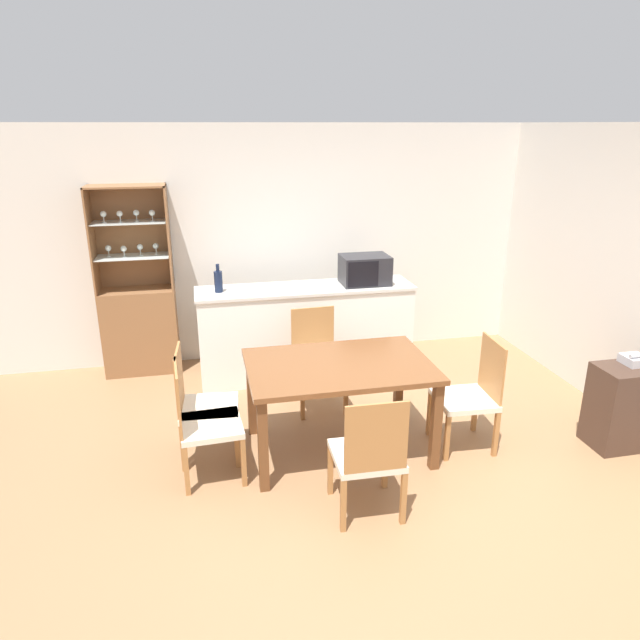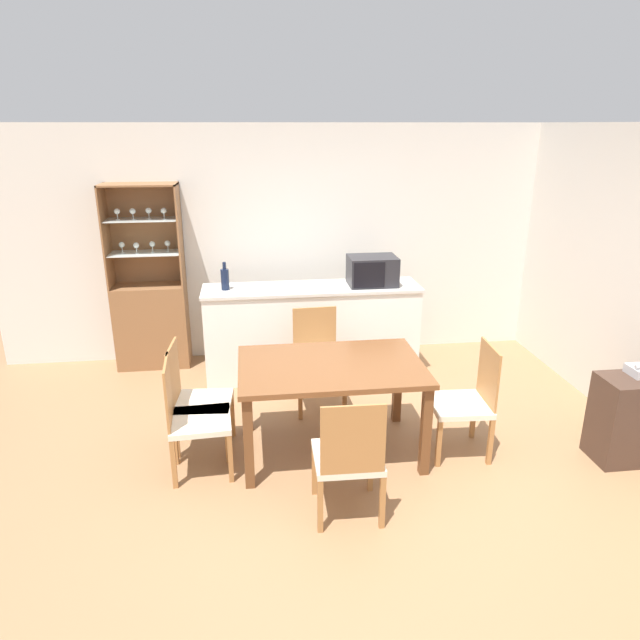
{
  "view_description": "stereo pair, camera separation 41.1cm",
  "coord_description": "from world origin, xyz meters",
  "px_view_note": "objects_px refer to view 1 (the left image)",
  "views": [
    {
      "loc": [
        -1.09,
        -3.55,
        2.54
      ],
      "look_at": [
        -0.07,
        1.18,
        0.87
      ],
      "focal_mm": 32.0,
      "sensor_mm": 36.0,
      "label": 1
    },
    {
      "loc": [
        -0.69,
        -3.62,
        2.54
      ],
      "look_at": [
        -0.07,
        1.18,
        0.87
      ],
      "focal_mm": 32.0,
      "sensor_mm": 36.0,
      "label": 2
    }
  ],
  "objects_px": {
    "dining_table": "(339,375)",
    "telephone": "(635,360)",
    "dining_chair_side_left_far": "(203,405)",
    "dining_chair_side_left_near": "(203,423)",
    "microwave": "(365,270)",
    "display_cabinet": "(140,318)",
    "side_cabinet": "(628,406)",
    "dining_chair_head_far": "(317,360)",
    "dining_chair_head_near": "(368,456)",
    "dining_chair_side_right_near": "(470,395)",
    "wine_bottle": "(218,281)"
  },
  "relations": [
    {
      "from": "dining_table",
      "to": "telephone",
      "type": "relative_size",
      "value": 7.91
    },
    {
      "from": "dining_chair_side_left_far",
      "to": "dining_chair_side_left_near",
      "type": "bearing_deg",
      "value": 4.13
    },
    {
      "from": "dining_table",
      "to": "microwave",
      "type": "height_order",
      "value": "microwave"
    },
    {
      "from": "display_cabinet",
      "to": "side_cabinet",
      "type": "height_order",
      "value": "display_cabinet"
    },
    {
      "from": "side_cabinet",
      "to": "dining_chair_side_left_near",
      "type": "bearing_deg",
      "value": 175.51
    },
    {
      "from": "dining_chair_head_far",
      "to": "dining_chair_side_left_far",
      "type": "height_order",
      "value": "same"
    },
    {
      "from": "dining_chair_side_left_far",
      "to": "microwave",
      "type": "relative_size",
      "value": 1.87
    },
    {
      "from": "microwave",
      "to": "side_cabinet",
      "type": "distance_m",
      "value": 2.69
    },
    {
      "from": "dining_chair_head_near",
      "to": "side_cabinet",
      "type": "xyz_separation_m",
      "value": [
        2.34,
        0.41,
        -0.1
      ]
    },
    {
      "from": "dining_table",
      "to": "dining_chair_side_left_near",
      "type": "height_order",
      "value": "dining_chair_side_left_near"
    },
    {
      "from": "display_cabinet",
      "to": "dining_chair_head_far",
      "type": "distance_m",
      "value": 2.05
    },
    {
      "from": "dining_chair_head_far",
      "to": "dining_chair_side_left_far",
      "type": "distance_m",
      "value": 1.26
    },
    {
      "from": "dining_chair_side_left_near",
      "to": "dining_chair_side_left_far",
      "type": "bearing_deg",
      "value": 176.67
    },
    {
      "from": "side_cabinet",
      "to": "dining_chair_head_far",
      "type": "bearing_deg",
      "value": 152.17
    },
    {
      "from": "dining_chair_side_right_near",
      "to": "microwave",
      "type": "xyz_separation_m",
      "value": [
        -0.41,
        1.68,
        0.66
      ]
    },
    {
      "from": "dining_table",
      "to": "side_cabinet",
      "type": "relative_size",
      "value": 2.06
    },
    {
      "from": "dining_chair_side_right_near",
      "to": "side_cabinet",
      "type": "relative_size",
      "value": 1.31
    },
    {
      "from": "dining_chair_side_left_far",
      "to": "dining_table",
      "type": "bearing_deg",
      "value": 86.29
    },
    {
      "from": "dining_table",
      "to": "dining_chair_side_left_far",
      "type": "height_order",
      "value": "dining_chair_side_left_far"
    },
    {
      "from": "microwave",
      "to": "side_cabinet",
      "type": "xyz_separation_m",
      "value": [
        1.69,
        -1.94,
        -0.76
      ]
    },
    {
      "from": "dining_chair_head_far",
      "to": "wine_bottle",
      "type": "distance_m",
      "value": 1.27
    },
    {
      "from": "dining_table",
      "to": "dining_chair_side_right_near",
      "type": "relative_size",
      "value": 1.57
    },
    {
      "from": "wine_bottle",
      "to": "display_cabinet",
      "type": "bearing_deg",
      "value": 150.21
    },
    {
      "from": "dining_table",
      "to": "dining_chair_side_right_near",
      "type": "bearing_deg",
      "value": -7.81
    },
    {
      "from": "wine_bottle",
      "to": "telephone",
      "type": "xyz_separation_m",
      "value": [
        3.21,
        -1.9,
        -0.34
      ]
    },
    {
      "from": "dining_chair_side_left_far",
      "to": "telephone",
      "type": "xyz_separation_m",
      "value": [
        3.43,
        -0.51,
        0.29
      ]
    },
    {
      "from": "dining_chair_head_near",
      "to": "telephone",
      "type": "xyz_separation_m",
      "value": [
        2.37,
        0.46,
        0.29
      ]
    },
    {
      "from": "dining_table",
      "to": "dining_chair_head_far",
      "type": "xyz_separation_m",
      "value": [
        -0.0,
        0.82,
        -0.22
      ]
    },
    {
      "from": "dining_chair_head_near",
      "to": "dining_chair_side_left_far",
      "type": "distance_m",
      "value": 1.44
    },
    {
      "from": "microwave",
      "to": "dining_table",
      "type": "bearing_deg",
      "value": -113.03
    },
    {
      "from": "dining_chair_head_far",
      "to": "side_cabinet",
      "type": "bearing_deg",
      "value": 149.27
    },
    {
      "from": "display_cabinet",
      "to": "wine_bottle",
      "type": "bearing_deg",
      "value": -29.79
    },
    {
      "from": "dining_chair_head_far",
      "to": "wine_bottle",
      "type": "xyz_separation_m",
      "value": [
        -0.84,
        0.71,
        0.63
      ]
    },
    {
      "from": "dining_table",
      "to": "display_cabinet",
      "type": "bearing_deg",
      "value": 129.75
    },
    {
      "from": "side_cabinet",
      "to": "display_cabinet",
      "type": "bearing_deg",
      "value": 148.86
    },
    {
      "from": "display_cabinet",
      "to": "microwave",
      "type": "xyz_separation_m",
      "value": [
        2.32,
        -0.48,
        0.52
      ]
    },
    {
      "from": "side_cabinet",
      "to": "microwave",
      "type": "bearing_deg",
      "value": 130.98
    },
    {
      "from": "telephone",
      "to": "dining_chair_side_left_far",
      "type": "bearing_deg",
      "value": 171.56
    },
    {
      "from": "microwave",
      "to": "dining_chair_side_right_near",
      "type": "bearing_deg",
      "value": -76.13
    },
    {
      "from": "display_cabinet",
      "to": "dining_chair_head_far",
      "type": "relative_size",
      "value": 2.15
    },
    {
      "from": "dining_chair_head_far",
      "to": "dining_chair_side_right_near",
      "type": "xyz_separation_m",
      "value": [
        1.07,
        -0.97,
        0.0
      ]
    },
    {
      "from": "dining_chair_head_near",
      "to": "telephone",
      "type": "distance_m",
      "value": 2.43
    },
    {
      "from": "dining_chair_side_right_near",
      "to": "dining_chair_head_far",
      "type": "bearing_deg",
      "value": 50.95
    },
    {
      "from": "dining_table",
      "to": "wine_bottle",
      "type": "distance_m",
      "value": 1.8
    },
    {
      "from": "dining_chair_head_far",
      "to": "dining_chair_side_left_near",
      "type": "bearing_deg",
      "value": 39.48
    },
    {
      "from": "dining_chair_head_far",
      "to": "dining_chair_side_left_near",
      "type": "height_order",
      "value": "same"
    },
    {
      "from": "dining_chair_side_left_near",
      "to": "side_cabinet",
      "type": "relative_size",
      "value": 1.31
    },
    {
      "from": "dining_chair_side_right_near",
      "to": "dining_chair_side_left_near",
      "type": "bearing_deg",
      "value": 93.19
    },
    {
      "from": "microwave",
      "to": "dining_chair_side_left_far",
      "type": "bearing_deg",
      "value": -141.1
    },
    {
      "from": "dining_chair_head_far",
      "to": "dining_chair_side_left_far",
      "type": "relative_size",
      "value": 1.0
    }
  ]
}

